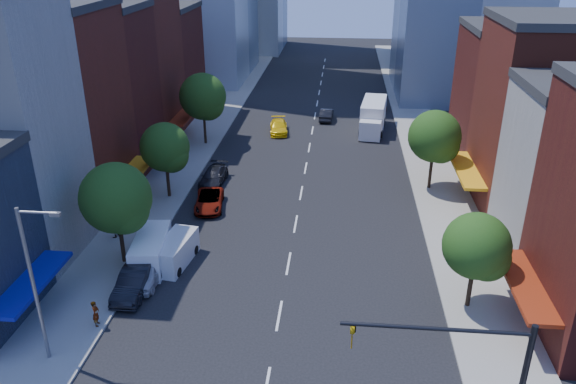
# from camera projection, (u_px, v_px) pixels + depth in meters

# --- Properties ---
(sidewalk_left) EXTENTS (5.00, 120.00, 0.15)m
(sidewalk_left) POSITION_uv_depth(u_px,v_px,m) (205.00, 132.00, 65.84)
(sidewalk_left) COLOR gray
(sidewalk_left) RESTS_ON ground
(sidewalk_right) EXTENTS (5.00, 120.00, 0.15)m
(sidewalk_right) POSITION_uv_depth(u_px,v_px,m) (421.00, 139.00, 63.67)
(sidewalk_right) COLOR gray
(sidewalk_right) RESTS_ON ground
(bldg_left_2) EXTENTS (12.00, 9.00, 16.00)m
(bldg_left_2) POSITION_uv_depth(u_px,v_px,m) (42.00, 111.00, 45.63)
(bldg_left_2) COLOR #5C2115
(bldg_left_2) RESTS_ON ground
(bldg_left_3) EXTENTS (12.00, 8.00, 15.00)m
(bldg_left_3) POSITION_uv_depth(u_px,v_px,m) (87.00, 91.00, 53.54)
(bldg_left_3) COLOR #4E1613
(bldg_left_3) RESTS_ON ground
(bldg_left_4) EXTENTS (12.00, 9.00, 17.00)m
(bldg_left_4) POSITION_uv_depth(u_px,v_px,m) (118.00, 63.00, 60.83)
(bldg_left_4) COLOR #5C2115
(bldg_left_4) RESTS_ON ground
(bldg_left_5) EXTENTS (12.00, 10.00, 13.00)m
(bldg_left_5) POSITION_uv_depth(u_px,v_px,m) (148.00, 63.00, 70.26)
(bldg_left_5) COLOR #4E1613
(bldg_left_5) RESTS_ON ground
(bldg_right_2) EXTENTS (12.00, 10.00, 15.00)m
(bldg_right_2) POSITION_uv_depth(u_px,v_px,m) (561.00, 119.00, 45.36)
(bldg_right_2) COLOR #5C2115
(bldg_right_2) RESTS_ON ground
(bldg_right_3) EXTENTS (12.00, 10.00, 13.00)m
(bldg_right_3) POSITION_uv_depth(u_px,v_px,m) (523.00, 99.00, 54.83)
(bldg_right_3) COLOR #4E1613
(bldg_right_3) RESTS_ON ground
(streetlight) EXTENTS (2.25, 0.25, 9.00)m
(streetlight) POSITION_uv_depth(u_px,v_px,m) (35.00, 277.00, 28.28)
(streetlight) COLOR slate
(streetlight) RESTS_ON sidewalk_left
(tree_left_near) EXTENTS (4.80, 4.80, 7.30)m
(tree_left_near) POSITION_uv_depth(u_px,v_px,m) (118.00, 201.00, 37.41)
(tree_left_near) COLOR black
(tree_left_near) RESTS_ON sidewalk_left
(tree_left_mid) EXTENTS (4.20, 4.20, 6.65)m
(tree_left_mid) POSITION_uv_depth(u_px,v_px,m) (166.00, 149.00, 47.51)
(tree_left_mid) COLOR black
(tree_left_mid) RESTS_ON sidewalk_left
(tree_left_far) EXTENTS (5.00, 5.00, 7.75)m
(tree_left_far) POSITION_uv_depth(u_px,v_px,m) (204.00, 98.00, 59.92)
(tree_left_far) COLOR black
(tree_left_far) RESTS_ON sidewalk_left
(tree_right_near) EXTENTS (4.00, 4.00, 6.20)m
(tree_right_near) POSITION_uv_depth(u_px,v_px,m) (479.00, 249.00, 32.97)
(tree_right_near) COLOR black
(tree_right_near) RESTS_ON sidewalk_right
(tree_right_far) EXTENTS (4.60, 4.60, 7.20)m
(tree_right_far) POSITION_uv_depth(u_px,v_px,m) (436.00, 139.00, 49.00)
(tree_right_far) COLOR black
(tree_right_far) RESTS_ON sidewalk_right
(parked_car_front) EXTENTS (2.10, 4.66, 1.55)m
(parked_car_front) POSITION_uv_depth(u_px,v_px,m) (148.00, 271.00, 37.09)
(parked_car_front) COLOR #BCBCC1
(parked_car_front) RESTS_ON ground
(parked_car_second) EXTENTS (1.73, 4.89, 1.61)m
(parked_car_second) POSITION_uv_depth(u_px,v_px,m) (135.00, 281.00, 35.92)
(parked_car_second) COLOR black
(parked_car_second) RESTS_ON ground
(parked_car_third) EXTENTS (2.87, 5.09, 1.34)m
(parked_car_third) POSITION_uv_depth(u_px,v_px,m) (209.00, 201.00, 47.24)
(parked_car_third) COLOR #999999
(parked_car_third) RESTS_ON ground
(parked_car_rear) EXTENTS (2.17, 5.01, 1.44)m
(parked_car_rear) POSITION_uv_depth(u_px,v_px,m) (214.00, 176.00, 51.90)
(parked_car_rear) COLOR black
(parked_car_rear) RESTS_ON ground
(cargo_van_near) EXTENTS (2.38, 4.67, 1.90)m
(cargo_van_near) POSITION_uv_depth(u_px,v_px,m) (175.00, 252.00, 38.96)
(cargo_van_near) COLOR silver
(cargo_van_near) RESTS_ON ground
(cargo_van_far) EXTENTS (2.64, 5.33, 2.18)m
(cargo_van_far) POSITION_uv_depth(u_px,v_px,m) (151.00, 251.00, 38.79)
(cargo_van_far) COLOR white
(cargo_van_far) RESTS_ON ground
(taxi) EXTENTS (2.57, 5.06, 1.41)m
(taxi) POSITION_uv_depth(u_px,v_px,m) (279.00, 127.00, 65.55)
(taxi) COLOR yellow
(taxi) RESTS_ON ground
(traffic_car_oncoming) EXTENTS (1.74, 4.42, 1.43)m
(traffic_car_oncoming) POSITION_uv_depth(u_px,v_px,m) (326.00, 114.00, 70.19)
(traffic_car_oncoming) COLOR black
(traffic_car_oncoming) RESTS_ON ground
(traffic_car_far) EXTENTS (1.68, 3.94, 1.33)m
(traffic_car_far) POSITION_uv_depth(u_px,v_px,m) (380.00, 105.00, 74.47)
(traffic_car_far) COLOR #999999
(traffic_car_far) RESTS_ON ground
(box_truck) EXTENTS (3.49, 8.80, 3.45)m
(box_truck) POSITION_uv_depth(u_px,v_px,m) (373.00, 117.00, 65.93)
(box_truck) COLOR silver
(box_truck) RESTS_ON ground
(pedestrian_near) EXTENTS (0.48, 0.65, 1.63)m
(pedestrian_near) POSITION_uv_depth(u_px,v_px,m) (96.00, 313.00, 32.59)
(pedestrian_near) COLOR #999999
(pedestrian_near) RESTS_ON sidewalk_left
(pedestrian_far) EXTENTS (0.86, 0.97, 1.64)m
(pedestrian_far) POSITION_uv_depth(u_px,v_px,m) (114.00, 227.00, 42.28)
(pedestrian_far) COLOR #999999
(pedestrian_far) RESTS_ON sidewalk_left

